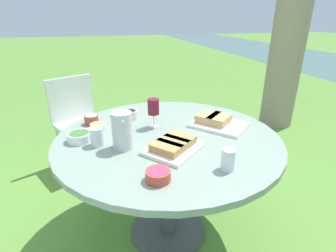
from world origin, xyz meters
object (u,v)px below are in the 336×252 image
object	(u,v)px
dining_table	(168,150)
wine_glass	(153,108)
water_pitcher	(122,130)
chair_near_left	(78,116)

from	to	relation	value
dining_table	wine_glass	bearing A→B (deg)	-158.79
wine_glass	dining_table	bearing A→B (deg)	21.21
dining_table	water_pitcher	world-z (taller)	water_pitcher
water_pitcher	wine_glass	size ratio (longest dim) A/B	1.09
dining_table	water_pitcher	distance (m)	0.36
water_pitcher	wine_glass	world-z (taller)	water_pitcher
dining_table	wine_glass	distance (m)	0.29
dining_table	chair_near_left	size ratio (longest dim) A/B	1.52
chair_near_left	water_pitcher	size ratio (longest dim) A/B	4.32
dining_table	chair_near_left	xyz separation A→B (m)	(-1.12, -0.60, -0.13)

